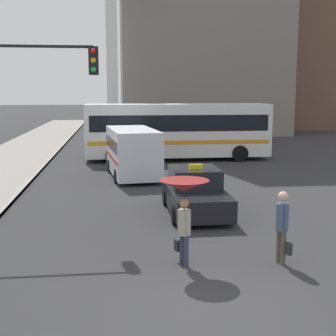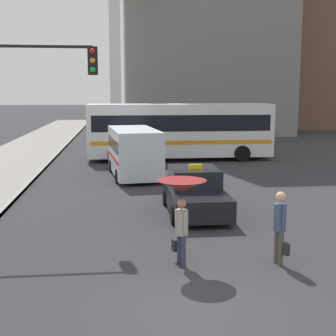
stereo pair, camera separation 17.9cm
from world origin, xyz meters
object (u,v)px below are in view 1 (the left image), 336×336
at_px(pedestrian_with_umbrella, 184,195).
at_px(monument_cross, 111,9).
at_px(ambulance_van, 132,150).
at_px(taxi, 195,193).
at_px(city_bus, 177,129).
at_px(pedestrian_man, 282,223).
at_px(traffic_light, 13,95).

height_order(pedestrian_with_umbrella, monument_cross, monument_cross).
bearing_deg(ambulance_van, pedestrian_with_umbrella, 87.23).
bearing_deg(taxi, ambulance_van, -75.88).
distance_m(taxi, city_bus, 12.73).
bearing_deg(monument_cross, city_bus, -71.43).
xyz_separation_m(ambulance_van, city_bus, (2.94, 5.47, 0.58)).
bearing_deg(ambulance_van, taxi, 98.03).
xyz_separation_m(ambulance_van, pedestrian_man, (3.00, -12.10, -0.28)).
xyz_separation_m(traffic_light, monument_cross, (2.86, 25.17, 6.69)).
bearing_deg(taxi, pedestrian_with_umbrella, 76.90).
distance_m(taxi, traffic_light, 6.54).
height_order(pedestrian_with_umbrella, pedestrian_man, pedestrian_with_umbrella).
distance_m(pedestrian_man, monument_cross, 30.74).
xyz_separation_m(city_bus, traffic_light, (-6.68, -13.80, 2.10)).
bearing_deg(taxi, monument_cross, -83.65).
distance_m(ambulance_van, traffic_light, 9.51).
bearing_deg(traffic_light, monument_cross, 83.51).
relative_size(pedestrian_man, monument_cross, 0.09).
distance_m(pedestrian_with_umbrella, pedestrian_man, 2.41).
height_order(pedestrian_with_umbrella, traffic_light, traffic_light).
bearing_deg(monument_cross, pedestrian_with_umbrella, -86.89).
relative_size(pedestrian_with_umbrella, monument_cross, 0.11).
relative_size(taxi, pedestrian_man, 2.34).
distance_m(pedestrian_with_umbrella, traffic_light, 6.13).
xyz_separation_m(taxi, pedestrian_with_umbrella, (-1.11, -4.76, 1.01)).
bearing_deg(pedestrian_man, city_bus, 172.09).
height_order(ambulance_van, pedestrian_man, ambulance_van).
height_order(ambulance_van, monument_cross, monument_cross).
bearing_deg(traffic_light, ambulance_van, 65.85).
relative_size(taxi, city_bus, 0.38).
xyz_separation_m(taxi, monument_cross, (-2.67, 23.99, 9.96)).
relative_size(ambulance_van, pedestrian_man, 3.03).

